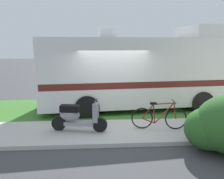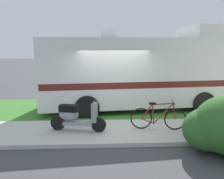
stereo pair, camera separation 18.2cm
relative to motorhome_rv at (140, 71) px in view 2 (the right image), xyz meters
name	(u,v)px [view 2 (the right image)]	position (x,y,z in m)	size (l,w,h in m)	color
ground_plane	(114,121)	(-1.14, -1.60, -1.64)	(80.00, 80.00, 0.00)	#424244
sidewalk	(117,132)	(-1.14, -2.80, -1.58)	(24.00, 2.00, 0.12)	beige
grass_strip	(112,109)	(-1.14, -0.10, -1.60)	(24.00, 3.40, 0.08)	#3D752D
motorhome_rv	(140,71)	(0.00, 0.00, 0.00)	(7.93, 3.10, 3.46)	silver
scooter	(76,116)	(-2.37, -2.80, -1.06)	(1.70, 0.58, 0.97)	black
bicycle	(158,118)	(0.15, -2.79, -1.14)	(1.69, 0.52, 0.89)	black
pickup_truck_near	(132,74)	(0.23, 4.12, -0.64)	(5.48, 2.23, 1.89)	maroon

